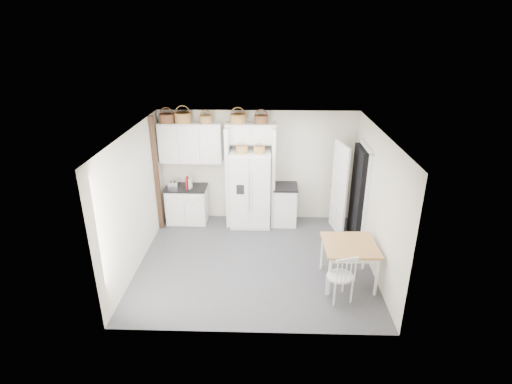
{
  "coord_description": "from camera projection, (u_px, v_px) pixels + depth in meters",
  "views": [
    {
      "loc": [
        0.23,
        -6.78,
        4.32
      ],
      "look_at": [
        0.01,
        0.4,
        1.32
      ],
      "focal_mm": 28.0,
      "sensor_mm": 36.0,
      "label": 1
    }
  ],
  "objects": [
    {
      "name": "cookbook_cream",
      "position": [
        190.0,
        184.0,
        9.08
      ],
      "size": [
        0.06,
        0.15,
        0.22
      ],
      "primitive_type": "cube",
      "rotation": [
        0.0,
        0.0,
        -0.2
      ],
      "color": "silver",
      "rests_on": "counter_left"
    },
    {
      "name": "doorway_void",
      "position": [
        359.0,
        195.0,
        8.39
      ],
      "size": [
        0.18,
        0.85,
        2.05
      ],
      "primitive_type": "cube",
      "color": "black",
      "rests_on": "floor"
    },
    {
      "name": "wall_back",
      "position": [
        258.0,
        166.0,
        9.27
      ],
      "size": [
        4.5,
        0.0,
        4.5
      ],
      "primitive_type": "plane",
      "rotation": [
        1.57,
        0.0,
        0.0
      ],
      "color": "beige",
      "rests_on": "floor"
    },
    {
      "name": "basket_bridge_a",
      "position": [
        238.0,
        119.0,
        8.68
      ],
      "size": [
        0.35,
        0.35,
        0.19
      ],
      "primitive_type": "cylinder",
      "color": "#905E32",
      "rests_on": "bridge_cabinet"
    },
    {
      "name": "refrigerator",
      "position": [
        251.0,
        189.0,
        9.1
      ],
      "size": [
        0.91,
        0.73,
        1.76
      ],
      "primitive_type": "cube",
      "color": "white",
      "rests_on": "floor"
    },
    {
      "name": "base_cab_left",
      "position": [
        187.0,
        205.0,
        9.38
      ],
      "size": [
        0.91,
        0.58,
        0.84
      ],
      "primitive_type": "cube",
      "color": "white",
      "rests_on": "floor"
    },
    {
      "name": "upper_cabinet",
      "position": [
        191.0,
        143.0,
        8.92
      ],
      "size": [
        1.4,
        0.34,
        0.9
      ],
      "primitive_type": "cube",
      "color": "white",
      "rests_on": "wall_back"
    },
    {
      "name": "fridge_panel_right",
      "position": [
        273.0,
        177.0,
        9.04
      ],
      "size": [
        0.08,
        0.6,
        2.3
      ],
      "primitive_type": "cube",
      "color": "white",
      "rests_on": "floor"
    },
    {
      "name": "ceiling",
      "position": [
        255.0,
        133.0,
        6.92
      ],
      "size": [
        4.5,
        4.5,
        0.0
      ],
      "primitive_type": "plane",
      "color": "white",
      "rests_on": "wall_back"
    },
    {
      "name": "counter_left",
      "position": [
        186.0,
        188.0,
        9.21
      ],
      "size": [
        0.95,
        0.61,
        0.04
      ],
      "primitive_type": "cube",
      "color": "black",
      "rests_on": "base_cab_left"
    },
    {
      "name": "base_cab_right",
      "position": [
        285.0,
        205.0,
        9.3
      ],
      "size": [
        0.51,
        0.61,
        0.9
      ],
      "primitive_type": "cube",
      "color": "white",
      "rests_on": "floor"
    },
    {
      "name": "wall_left",
      "position": [
        135.0,
        200.0,
        7.49
      ],
      "size": [
        0.0,
        4.0,
        4.0
      ],
      "primitive_type": "plane",
      "rotation": [
        1.57,
        0.0,
        1.57
      ],
      "color": "beige",
      "rests_on": "floor"
    },
    {
      "name": "toaster",
      "position": [
        173.0,
        185.0,
        9.1
      ],
      "size": [
        0.22,
        0.13,
        0.15
      ],
      "primitive_type": "cube",
      "rotation": [
        0.0,
        0.0,
        0.02
      ],
      "color": "silver",
      "rests_on": "counter_left"
    },
    {
      "name": "wall_right",
      "position": [
        376.0,
        203.0,
        7.36
      ],
      "size": [
        0.0,
        4.0,
        4.0
      ],
      "primitive_type": "plane",
      "rotation": [
        1.57,
        0.0,
        -1.57
      ],
      "color": "beige",
      "rests_on": "floor"
    },
    {
      "name": "cookbook_red",
      "position": [
        187.0,
        183.0,
        9.07
      ],
      "size": [
        0.04,
        0.18,
        0.27
      ],
      "primitive_type": "cube",
      "rotation": [
        0.0,
        0.0,
        -0.01
      ],
      "color": "maroon",
      "rests_on": "counter_left"
    },
    {
      "name": "fridge_panel_left",
      "position": [
        228.0,
        176.0,
        9.07
      ],
      "size": [
        0.08,
        0.6,
        2.3
      ],
      "primitive_type": "cube",
      "color": "white",
      "rests_on": "floor"
    },
    {
      "name": "dining_table",
      "position": [
        348.0,
        263.0,
        7.16
      ],
      "size": [
        0.96,
        0.96,
        0.77
      ],
      "primitive_type": "cube",
      "rotation": [
        0.0,
        0.0,
        0.03
      ],
      "color": "#A37242",
      "rests_on": "floor"
    },
    {
      "name": "windsor_chair",
      "position": [
        340.0,
        276.0,
        6.66
      ],
      "size": [
        0.55,
        0.52,
        0.91
      ],
      "primitive_type": "cube",
      "rotation": [
        0.0,
        0.0,
        0.3
      ],
      "color": "white",
      "rests_on": "floor"
    },
    {
      "name": "door_slab",
      "position": [
        339.0,
        189.0,
        8.71
      ],
      "size": [
        0.21,
        0.79,
        2.05
      ],
      "primitive_type": "cube",
      "rotation": [
        0.0,
        0.0,
        -1.36
      ],
      "color": "white",
      "rests_on": "floor"
    },
    {
      "name": "basket_upper_c",
      "position": [
        206.0,
        119.0,
        8.71
      ],
      "size": [
        0.28,
        0.28,
        0.16
      ],
      "primitive_type": "cylinder",
      "color": "#905E32",
      "rests_on": "upper_cabinet"
    },
    {
      "name": "basket_fridge_a",
      "position": [
        242.0,
        150.0,
        8.65
      ],
      "size": [
        0.26,
        0.26,
        0.14
      ],
      "primitive_type": "cylinder",
      "color": "#905E32",
      "rests_on": "refrigerator"
    },
    {
      "name": "basket_upper_a",
      "position": [
        167.0,
        118.0,
        8.73
      ],
      "size": [
        0.33,
        0.33,
        0.19
      ],
      "primitive_type": "cylinder",
      "color": "brown",
      "rests_on": "upper_cabinet"
    },
    {
      "name": "basket_fridge_b",
      "position": [
        259.0,
        150.0,
        8.64
      ],
      "size": [
        0.25,
        0.25,
        0.13
      ],
      "primitive_type": "cylinder",
      "color": "#905E32",
      "rests_on": "refrigerator"
    },
    {
      "name": "basket_bridge_b",
      "position": [
        261.0,
        119.0,
        8.67
      ],
      "size": [
        0.3,
        0.3,
        0.17
      ],
      "primitive_type": "cylinder",
      "color": "brown",
      "rests_on": "bridge_cabinet"
    },
    {
      "name": "floor",
      "position": [
        255.0,
        261.0,
        7.93
      ],
      "size": [
        4.5,
        4.5,
        0.0
      ],
      "primitive_type": "plane",
      "color": "#313134",
      "rests_on": "ground"
    },
    {
      "name": "trim_post",
      "position": [
        157.0,
        175.0,
        8.73
      ],
      "size": [
        0.09,
        0.09,
        2.6
      ],
      "primitive_type": "cube",
      "color": "black",
      "rests_on": "floor"
    },
    {
      "name": "basket_upper_b",
      "position": [
        183.0,
        118.0,
        8.71
      ],
      "size": [
        0.37,
        0.37,
        0.22
      ],
      "primitive_type": "cylinder",
      "color": "#905E32",
      "rests_on": "upper_cabinet"
    },
    {
      "name": "bridge_cabinet",
      "position": [
        251.0,
        133.0,
        8.8
      ],
      "size": [
        1.12,
        0.34,
        0.45
      ],
      "primitive_type": "cube",
      "color": "white",
      "rests_on": "wall_back"
    },
    {
      "name": "counter_right",
      "position": [
        285.0,
        187.0,
        9.12
      ],
      "size": [
        0.55,
        0.65,
        0.04
      ],
      "primitive_type": "cube",
      "color": "black",
      "rests_on": "base_cab_right"
    }
  ]
}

